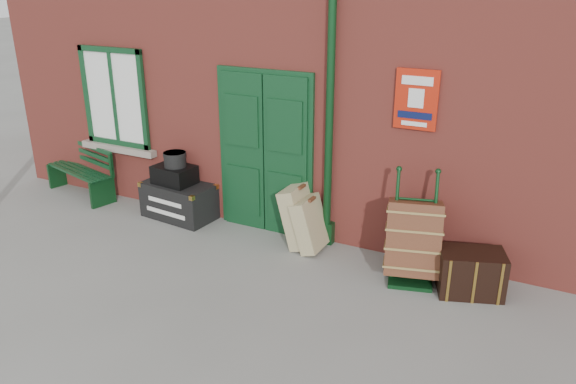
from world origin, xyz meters
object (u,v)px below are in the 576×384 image
Objects in this scene: houdini_trunk at (179,200)px; porter_trolley at (413,239)px; bench at (83,169)px; dark_trunk at (471,273)px.

porter_trolley is (3.55, -0.20, 0.23)m from houdini_trunk.
houdini_trunk is at bearing 161.68° from porter_trolley.
bench is 1.37× the size of houdini_trunk.
dark_trunk is (0.69, -0.04, -0.24)m from porter_trolley.
houdini_trunk is (1.98, -0.07, -0.17)m from bench.
porter_trolley reaches higher than bench.
porter_trolley reaches higher than dark_trunk.
porter_trolley is at bearing 156.88° from dark_trunk.
bench is 1.13× the size of porter_trolley.
porter_trolley is 0.74m from dark_trunk.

